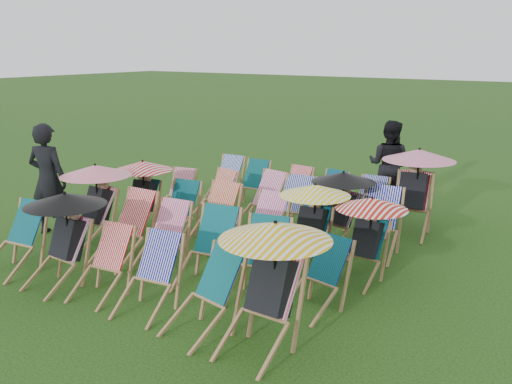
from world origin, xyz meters
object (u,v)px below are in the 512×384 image
Objects in this scene: deckchair_5 at (265,286)px; person_left at (48,179)px; person_rear at (389,165)px; deckchair_0 at (13,239)px; deckchair_29 at (413,190)px.

person_left is (-5.13, 1.22, 0.22)m from deckchair_5.
deckchair_5 is 0.80× the size of person_rear.
deckchair_0 is at bearing 61.03° from person_rear.
deckchair_5 is 0.73× the size of person_left.
person_left is (-5.06, -3.44, 0.19)m from deckchair_29.
deckchair_29 is 0.83× the size of person_rear.
deckchair_0 is at bearing -176.42° from deckchair_5.
deckchair_29 is at bearing 92.50° from deckchair_5.
person_left reaches higher than person_rear.
deckchair_0 is at bearing 109.40° from person_left.
deckchair_29 is at bearing 43.53° from deckchair_0.
deckchair_5 is 0.96× the size of deckchair_29.
person_rear reaches higher than deckchair_0.
deckchair_0 is 4.16m from deckchair_5.
deckchair_5 reaches higher than deckchair_0.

